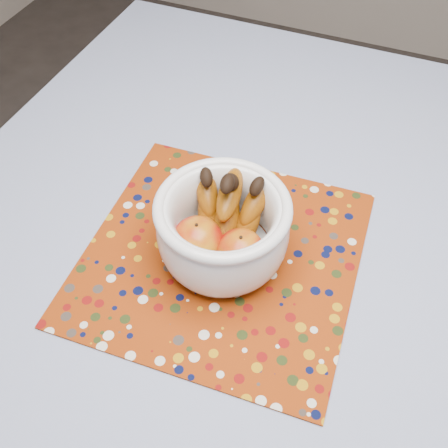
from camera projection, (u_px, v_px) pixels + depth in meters
name	position (u px, v px, depth m)	size (l,w,h in m)	color
table	(293.00, 283.00, 0.93)	(1.20, 1.20, 0.75)	brown
tablecloth	(298.00, 256.00, 0.87)	(1.32, 1.32, 0.01)	slate
placemat	(222.00, 256.00, 0.86)	(0.43, 0.43, 0.00)	maroon
fruit_bowl	(223.00, 224.00, 0.81)	(0.21, 0.21, 0.16)	white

